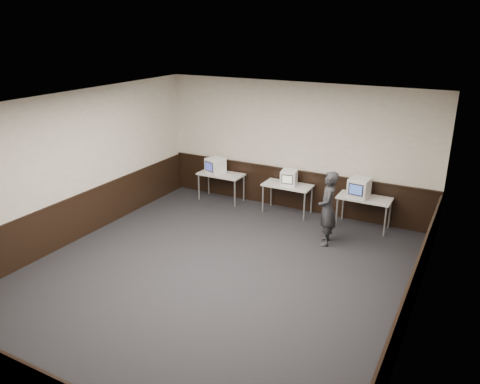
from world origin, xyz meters
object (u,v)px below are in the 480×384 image
(emac_left, at_px, (215,166))
(emac_right, at_px, (359,188))
(desk_right, at_px, (364,200))
(desk_left, at_px, (221,176))
(person, at_px, (328,209))
(emac_center, at_px, (289,178))
(desk_center, at_px, (287,187))

(emac_left, bearing_deg, emac_right, 19.84)
(desk_right, xyz_separation_m, emac_right, (-0.14, -0.04, 0.29))
(desk_right, distance_m, emac_right, 0.33)
(desk_left, xyz_separation_m, person, (3.31, -1.21, 0.13))
(emac_left, distance_m, person, 3.65)
(emac_left, xyz_separation_m, person, (3.45, -1.16, -0.14))
(desk_right, height_order, emac_center, emac_center)
(person, bearing_deg, desk_center, -146.69)
(desk_left, distance_m, desk_right, 3.80)
(emac_left, bearing_deg, person, 1.08)
(desk_left, relative_size, emac_left, 2.19)
(desk_center, height_order, emac_center, emac_center)
(emac_left, bearing_deg, desk_center, 21.09)
(desk_center, bearing_deg, emac_left, -178.60)
(desk_center, relative_size, emac_right, 2.37)
(desk_center, bearing_deg, desk_right, 0.00)
(emac_center, height_order, emac_right, emac_right)
(desk_left, bearing_deg, emac_left, -160.37)
(emac_right, relative_size, person, 0.31)
(emac_center, xyz_separation_m, person, (1.38, -1.20, -0.12))
(desk_left, relative_size, emac_center, 2.64)
(emac_left, distance_m, emac_right, 3.80)
(emac_left, bearing_deg, emac_center, 20.63)
(desk_right, bearing_deg, desk_left, 180.00)
(person, bearing_deg, emac_left, -124.67)
(desk_right, bearing_deg, person, -111.83)
(desk_center, xyz_separation_m, emac_left, (-2.04, -0.05, 0.28))
(emac_left, bearing_deg, desk_right, 20.42)
(desk_left, distance_m, desk_center, 1.90)
(desk_left, height_order, emac_right, emac_right)
(desk_center, distance_m, emac_right, 1.79)
(desk_left, distance_m, emac_center, 1.95)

